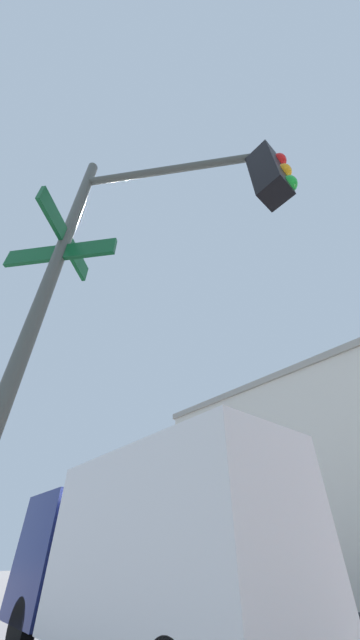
% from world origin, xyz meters
% --- Properties ---
extents(traffic_signal_near, '(2.29, 1.92, 5.78)m').
position_xyz_m(traffic_signal_near, '(-6.73, -6.80, 4.04)').
color(traffic_signal_near, '#474C47').
rests_on(traffic_signal_near, ground_plane).
extents(building_stucco, '(15.50, 20.59, 10.71)m').
position_xyz_m(building_stucco, '(-15.60, 18.15, 5.36)').
color(building_stucco, beige).
rests_on(building_stucco, ground_plane).
extents(box_truck_second, '(8.09, 2.71, 3.43)m').
position_xyz_m(box_truck_second, '(-11.75, -3.24, 1.88)').
color(box_truck_second, navy).
rests_on(box_truck_second, ground_plane).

